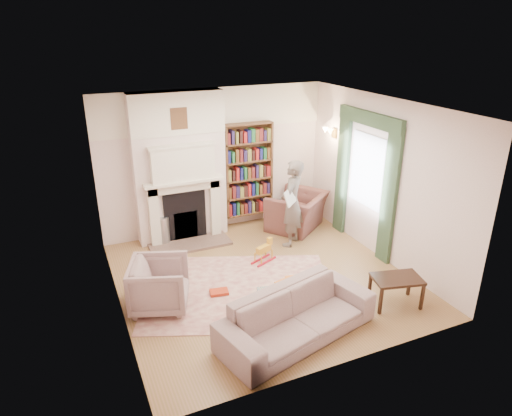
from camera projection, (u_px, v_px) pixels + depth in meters
name	position (u px, v px, depth m)	size (l,w,h in m)	color
floor	(262.00, 278.00, 7.51)	(4.50, 4.50, 0.00)	olive
ceiling	(263.00, 106.00, 6.45)	(4.50, 4.50, 0.00)	white
wall_back	(215.00, 161.00, 8.89)	(4.50, 4.50, 0.00)	white
wall_front	(347.00, 265.00, 5.07)	(4.50, 4.50, 0.00)	white
wall_left	(111.00, 223.00, 6.14)	(4.50, 4.50, 0.00)	white
wall_right	(382.00, 180.00, 7.82)	(4.50, 4.50, 0.00)	white
fireplace	(180.00, 169.00, 8.44)	(1.70, 0.58, 2.80)	white
bookcase	(248.00, 170.00, 9.11)	(1.00, 0.24, 1.85)	brown
window	(367.00, 171.00, 8.14)	(0.02, 0.90, 1.30)	silver
curtain_left	(389.00, 197.00, 7.62)	(0.07, 0.32, 2.40)	#2C442E
curtain_right	(342.00, 173.00, 8.81)	(0.07, 0.32, 2.40)	#2C442E
pelmet	(370.00, 119.00, 7.77)	(0.09, 1.70, 0.24)	#2C442E
wall_sconce	(326.00, 134.00, 8.82)	(0.20, 0.24, 0.24)	gold
rug	(239.00, 290.00, 7.15)	(2.87, 2.21, 0.01)	beige
armchair_reading	(297.00, 211.00, 9.21)	(1.12, 0.98, 0.73)	#552F2D
armchair_left	(160.00, 285.00, 6.61)	(0.80, 0.82, 0.75)	#AF9F90
sofa	(297.00, 316.00, 6.00)	(2.19, 0.86, 0.64)	#B09E91
man_reading	(292.00, 203.00, 8.36)	(0.60, 0.39, 1.64)	#62564E
newspaper	(290.00, 197.00, 8.06)	(0.40, 0.02, 0.28)	beige
coffee_table	(396.00, 291.00, 6.73)	(0.70, 0.45, 0.45)	black
paraffin_heater	(163.00, 230.00, 8.57)	(0.24, 0.24, 0.55)	#9B9FA3
rocking_horse	(264.00, 251.00, 7.93)	(0.47, 0.19, 0.41)	orange
board_game	(270.00, 293.00, 7.03)	(0.37, 0.37, 0.03)	#DEBD4E
game_box_lid	(219.00, 292.00, 7.04)	(0.28, 0.19, 0.05)	#B02E14
comic_annuals	(286.00, 283.00, 7.31)	(0.63, 0.46, 0.02)	red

